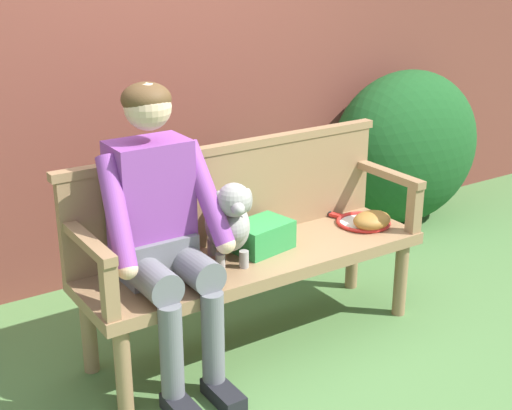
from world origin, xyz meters
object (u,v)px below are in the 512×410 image
at_px(garden_bench, 256,265).
at_px(tennis_racket, 359,221).
at_px(sports_bag, 262,236).
at_px(baseball_glove, 372,220).
at_px(dog_on_bench, 229,221).
at_px(person_seated, 160,224).

xyz_separation_m(garden_bench, tennis_racket, (0.68, 0.04, 0.07)).
bearing_deg(sports_bag, tennis_racket, 0.48).
bearing_deg(baseball_glove, sports_bag, 165.83).
bearing_deg(dog_on_bench, baseball_glove, -2.08).
bearing_deg(tennis_racket, baseball_glove, -87.08).
distance_m(dog_on_bench, sports_bag, 0.27).
bearing_deg(baseball_glove, tennis_racket, 86.91).
bearing_deg(tennis_racket, sports_bag, -179.52).
distance_m(dog_on_bench, baseball_glove, 0.87).
bearing_deg(baseball_glove, person_seated, 171.89).
bearing_deg(sports_bag, garden_bench, -149.45).
xyz_separation_m(dog_on_bench, tennis_racket, (0.85, 0.06, -0.20)).
distance_m(garden_bench, baseball_glove, 0.70).
xyz_separation_m(baseball_glove, sports_bag, (-0.63, 0.09, 0.02)).
bearing_deg(tennis_racket, garden_bench, -176.87).
bearing_deg(person_seated, tennis_racket, 2.52).
bearing_deg(tennis_racket, person_seated, -177.48).
height_order(garden_bench, person_seated, person_seated).
xyz_separation_m(person_seated, dog_on_bench, (0.34, -0.01, -0.05)).
distance_m(garden_bench, sports_bag, 0.15).
bearing_deg(dog_on_bench, sports_bag, 15.16).
bearing_deg(person_seated, sports_bag, 4.81).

